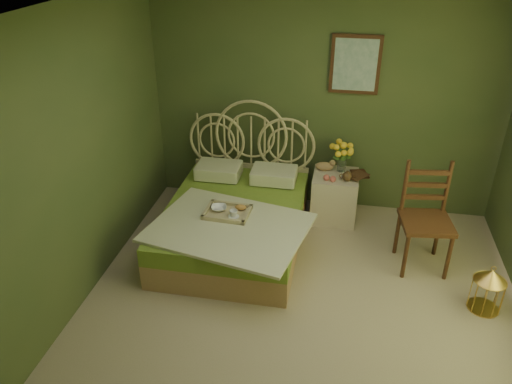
% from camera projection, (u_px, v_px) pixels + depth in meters
% --- Properties ---
extents(floor, '(4.50, 4.50, 0.00)m').
position_uv_depth(floor, '(297.00, 326.00, 4.37)').
color(floor, tan).
rests_on(floor, ground).
extents(ceiling, '(4.50, 4.50, 0.00)m').
position_uv_depth(ceiling, '(314.00, 17.00, 3.12)').
color(ceiling, silver).
rests_on(ceiling, wall_back).
extents(wall_back, '(4.00, 0.00, 4.00)m').
position_uv_depth(wall_back, '(324.00, 102.00, 5.68)').
color(wall_back, '#525B30').
rests_on(wall_back, floor).
extents(wall_left, '(0.00, 4.50, 4.50)m').
position_uv_depth(wall_left, '(60.00, 175.00, 4.07)').
color(wall_left, '#525B30').
rests_on(wall_left, floor).
extents(wall_art, '(0.54, 0.04, 0.64)m').
position_uv_depth(wall_art, '(355.00, 65.00, 5.39)').
color(wall_art, '#34190E').
rests_on(wall_art, wall_back).
extents(bed, '(1.67, 2.12, 1.31)m').
position_uv_depth(bed, '(235.00, 218.00, 5.40)').
color(bed, tan).
rests_on(bed, floor).
extents(nightstand, '(0.51, 0.51, 0.99)m').
position_uv_depth(nightstand, '(335.00, 191.00, 5.81)').
color(nightstand, beige).
rests_on(nightstand, floor).
extents(chair, '(0.54, 0.54, 1.09)m').
position_uv_depth(chair, '(427.00, 210.00, 4.93)').
color(chair, '#34190E').
rests_on(chair, floor).
extents(birdcage, '(0.28, 0.28, 0.43)m').
position_uv_depth(birdcage, '(487.00, 290.00, 4.48)').
color(birdcage, gold).
rests_on(birdcage, floor).
extents(book_lower, '(0.23, 0.27, 0.02)m').
position_uv_depth(book_lower, '(352.00, 175.00, 5.68)').
color(book_lower, '#381E0F').
rests_on(book_lower, nightstand).
extents(book_upper, '(0.28, 0.29, 0.02)m').
position_uv_depth(book_upper, '(352.00, 173.00, 5.67)').
color(book_upper, '#472819').
rests_on(book_upper, nightstand).
extents(cereal_bowl, '(0.20, 0.20, 0.04)m').
position_uv_depth(cereal_bowl, '(219.00, 208.00, 5.12)').
color(cereal_bowl, white).
rests_on(cereal_bowl, bed).
extents(coffee_cup, '(0.10, 0.10, 0.08)m').
position_uv_depth(coffee_cup, '(234.00, 214.00, 4.99)').
color(coffee_cup, white).
rests_on(coffee_cup, bed).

